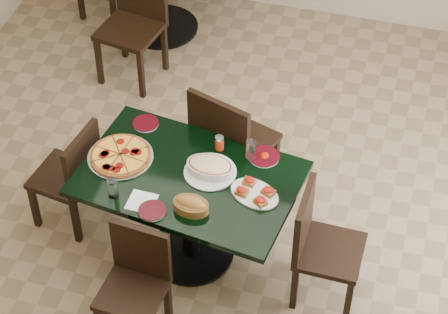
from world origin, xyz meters
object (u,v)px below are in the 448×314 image
(chair_left, at_px, (73,173))
(lasagna_casserole, at_px, (210,167))
(chair_right, at_px, (318,242))
(chair_far, at_px, (229,141))
(back_chair_near, at_px, (135,16))
(bruschetta_platter, at_px, (255,192))
(main_table, at_px, (190,196))
(pepperoni_pizza, at_px, (120,156))
(bread_basket, at_px, (191,205))
(chair_near, at_px, (136,278))

(chair_left, height_order, lasagna_casserole, lasagna_casserole)
(chair_right, distance_m, lasagna_casserole, 0.81)
(chair_far, xyz_separation_m, lasagna_casserole, (0.01, -0.49, 0.23))
(chair_far, xyz_separation_m, back_chair_near, (-1.10, 1.21, -0.02))
(chair_left, relative_size, bruschetta_platter, 2.20)
(main_table, bearing_deg, pepperoni_pizza, -177.15)
(pepperoni_pizza, bearing_deg, chair_right, -5.13)
(back_chair_near, bearing_deg, chair_right, -34.75)
(chair_left, xyz_separation_m, bruschetta_platter, (1.27, -0.12, 0.31))
(chair_right, bearing_deg, bruschetta_platter, 86.81)
(chair_right, height_order, back_chair_near, back_chair_near)
(bread_basket, bearing_deg, pepperoni_pizza, 156.28)
(pepperoni_pizza, bearing_deg, back_chair_near, 107.24)
(chair_near, bearing_deg, back_chair_near, 114.84)
(pepperoni_pizza, bearing_deg, chair_left, 174.10)
(chair_near, bearing_deg, chair_left, 140.18)
(chair_far, bearing_deg, back_chair_near, -29.07)
(pepperoni_pizza, distance_m, bread_basket, 0.63)
(main_table, xyz_separation_m, chair_left, (-0.84, 0.08, -0.10))
(chair_right, bearing_deg, chair_left, 86.06)
(chair_near, relative_size, bread_basket, 3.44)
(chair_right, relative_size, bread_basket, 3.72)
(chair_near, bearing_deg, main_table, 81.51)
(pepperoni_pizza, xyz_separation_m, bread_basket, (0.56, -0.30, 0.02))
(chair_far, distance_m, bruschetta_platter, 0.71)
(pepperoni_pizza, bearing_deg, bruschetta_platter, -5.40)
(main_table, distance_m, lasagna_casserole, 0.27)
(main_table, distance_m, chair_near, 0.64)
(main_table, relative_size, chair_far, 1.44)
(main_table, height_order, bruschetta_platter, bruschetta_platter)
(pepperoni_pizza, relative_size, bruschetta_platter, 1.10)
(lasagna_casserole, bearing_deg, chair_far, 93.62)
(chair_near, bearing_deg, chair_far, 82.97)
(lasagna_casserole, xyz_separation_m, bruschetta_platter, (0.31, -0.11, -0.02))
(back_chair_near, distance_m, bruschetta_platter, 2.32)
(chair_far, relative_size, bread_basket, 4.30)
(chair_left, bearing_deg, chair_right, 93.88)
(back_chair_near, distance_m, lasagna_casserole, 2.05)
(main_table, bearing_deg, lasagna_casserole, 36.77)
(chair_near, xyz_separation_m, bread_basket, (0.24, 0.35, 0.35))
(chair_right, relative_size, chair_left, 1.03)
(main_table, xyz_separation_m, lasagna_casserole, (0.12, 0.07, 0.23))
(chair_right, height_order, pepperoni_pizza, chair_right)
(lasagna_casserole, xyz_separation_m, bread_basket, (-0.02, -0.33, -0.01))
(back_chair_near, relative_size, bruschetta_platter, 2.54)
(chair_far, height_order, chair_near, chair_far)
(chair_left, bearing_deg, back_chair_near, -165.49)
(main_table, height_order, back_chair_near, back_chair_near)
(bread_basket, bearing_deg, back_chair_near, 122.97)
(chair_near, relative_size, chair_right, 0.92)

